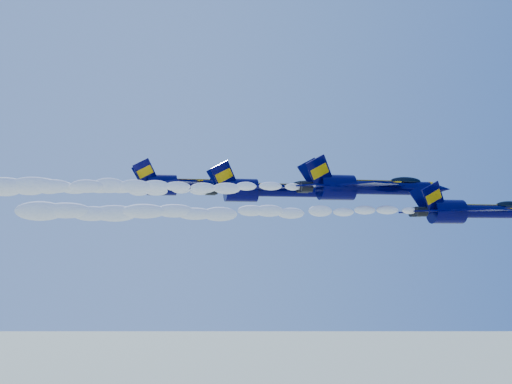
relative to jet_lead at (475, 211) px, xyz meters
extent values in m
cylinder|color=#000034|center=(2.81, 0.00, -0.07)|extent=(8.96, 1.49, 1.49)
ellipsoid|color=#000034|center=(-3.47, 0.00, -0.12)|extent=(1.55, 2.69, 6.37)
ellipsoid|color=black|center=(4.50, 0.00, 0.68)|extent=(3.59, 1.17, 0.99)
cube|color=#F4AE03|center=(4.50, 0.00, 0.38)|extent=(4.18, 1.00, 0.18)
cube|color=#000034|center=(-1.67, -3.98, -0.07)|extent=(5.34, 6.33, 0.18)
cube|color=#000034|center=(-1.67, 3.98, -0.07)|extent=(5.34, 6.33, 0.18)
cube|color=#F4AE03|center=(-0.28, -3.98, 0.03)|extent=(2.40, 4.99, 0.10)
cube|color=#F4AE03|center=(-0.28, 3.98, 0.03)|extent=(2.40, 4.99, 0.10)
cube|color=#000034|center=(-5.66, -1.05, 1.43)|extent=(3.24, 1.03, 3.49)
cube|color=#000034|center=(-5.66, 1.05, 1.43)|extent=(3.24, 1.03, 3.49)
cylinder|color=black|center=(-6.95, -0.65, -0.17)|extent=(1.20, 1.10, 1.10)
cylinder|color=black|center=(-6.95, 0.65, -0.17)|extent=(1.20, 1.10, 1.10)
cube|color=#F4AE03|center=(-0.18, 0.00, 0.71)|extent=(10.96, 0.35, 0.08)
ellipsoid|color=white|center=(-28.00, 0.00, -0.41)|extent=(41.10, 1.94, 1.75)
cylinder|color=#000034|center=(-7.64, 5.19, 2.83)|extent=(9.82, 1.64, 1.64)
ellipsoid|color=#000034|center=(-14.51, 5.19, 2.77)|extent=(1.70, 2.95, 6.99)
cone|color=#000034|center=(-1.31, 5.19, 2.83)|extent=(2.84, 1.64, 1.64)
cylinder|color=#F4AE03|center=(-2.62, 5.19, 2.83)|extent=(0.38, 1.70, 1.70)
ellipsoid|color=black|center=(-5.78, 5.19, 3.65)|extent=(3.93, 1.28, 1.08)
cube|color=#F4AE03|center=(-5.78, 5.19, 3.32)|extent=(4.58, 1.09, 0.20)
cube|color=#000034|center=(-12.55, 0.83, 2.83)|extent=(5.85, 6.94, 0.20)
cube|color=#000034|center=(-12.55, 9.56, 2.83)|extent=(5.85, 6.94, 0.20)
cube|color=#F4AE03|center=(-11.02, 0.83, 2.94)|extent=(2.63, 5.47, 0.11)
cube|color=#F4AE03|center=(-11.02, 9.56, 2.94)|extent=(2.63, 5.47, 0.11)
cube|color=#000034|center=(-16.91, 4.05, 4.47)|extent=(3.56, 1.12, 3.83)
cube|color=#000034|center=(-16.91, 6.34, 4.47)|extent=(3.56, 1.12, 3.83)
cylinder|color=black|center=(-18.33, 4.48, 2.72)|extent=(1.31, 1.20, 1.20)
cylinder|color=black|center=(-18.33, 5.90, 2.72)|extent=(1.31, 1.20, 1.20)
cube|color=#F4AE03|center=(-10.91, 5.19, 3.68)|extent=(12.01, 0.38, 0.09)
ellipsoid|color=white|center=(-39.43, 5.19, 2.48)|extent=(41.10, 2.13, 1.92)
cylinder|color=#000034|center=(-16.39, 16.06, 3.12)|extent=(9.98, 1.66, 1.66)
ellipsoid|color=#000034|center=(-23.38, 16.06, 3.07)|extent=(1.73, 3.00, 7.10)
cone|color=#000034|center=(-9.96, 16.06, 3.12)|extent=(2.88, 1.66, 1.66)
cylinder|color=#F4AE03|center=(-11.29, 16.06, 3.12)|extent=(0.39, 1.73, 1.73)
ellipsoid|color=black|center=(-14.51, 16.06, 3.95)|extent=(3.99, 1.30, 1.10)
cube|color=#F4AE03|center=(-14.51, 16.06, 3.62)|extent=(4.66, 1.11, 0.20)
cube|color=#000034|center=(-21.39, 11.62, 3.12)|extent=(5.95, 7.05, 0.20)
cube|color=#000034|center=(-21.39, 20.49, 3.12)|extent=(5.95, 7.05, 0.20)
cube|color=#F4AE03|center=(-19.83, 11.62, 3.23)|extent=(2.68, 5.56, 0.11)
cube|color=#F4AE03|center=(-19.83, 20.49, 3.23)|extent=(2.68, 5.56, 0.11)
cube|color=#000034|center=(-25.82, 14.89, 4.79)|extent=(3.61, 1.14, 3.89)
cube|color=#000034|center=(-25.82, 17.22, 4.79)|extent=(3.61, 1.14, 3.89)
cylinder|color=black|center=(-27.27, 15.33, 3.01)|extent=(1.33, 1.22, 1.22)
cylinder|color=black|center=(-27.27, 16.78, 3.01)|extent=(1.33, 1.22, 1.22)
cube|color=#F4AE03|center=(-19.72, 16.06, 3.99)|extent=(12.20, 0.39, 0.09)
ellipsoid|color=white|center=(-48.37, 16.06, 2.77)|extent=(41.10, 2.16, 1.95)
cylinder|color=#000034|center=(-25.85, 25.44, 4.36)|extent=(9.73, 1.62, 1.62)
ellipsoid|color=#000034|center=(-32.66, 25.44, 4.30)|extent=(1.69, 2.92, 6.92)
cone|color=#000034|center=(-19.58, 25.44, 4.36)|extent=(2.81, 1.62, 1.62)
cylinder|color=#F4AE03|center=(-20.87, 25.44, 4.36)|extent=(0.38, 1.69, 1.69)
ellipsoid|color=black|center=(-24.01, 25.44, 5.17)|extent=(3.89, 1.26, 1.07)
cube|color=#F4AE03|center=(-24.01, 25.44, 4.84)|extent=(4.54, 1.08, 0.19)
cube|color=#000034|center=(-30.71, 21.11, 4.36)|extent=(5.79, 6.87, 0.19)
cube|color=#000034|center=(-30.71, 29.76, 4.36)|extent=(5.79, 6.87, 0.19)
cube|color=#F4AE03|center=(-29.20, 21.11, 4.47)|extent=(2.61, 5.41, 0.11)
cube|color=#F4AE03|center=(-29.20, 29.76, 4.47)|extent=(2.61, 5.41, 0.11)
cube|color=#000034|center=(-35.04, 24.30, 5.98)|extent=(3.52, 1.11, 3.79)
cube|color=#000034|center=(-35.04, 26.57, 5.98)|extent=(3.52, 1.11, 3.79)
cylinder|color=black|center=(-36.44, 24.73, 4.25)|extent=(1.30, 1.19, 1.19)
cylinder|color=black|center=(-36.44, 26.14, 4.25)|extent=(1.30, 1.19, 1.19)
cube|color=#F4AE03|center=(-29.09, 25.44, 5.20)|extent=(11.89, 0.38, 0.09)
camera|label=1|loc=(-40.70, -64.11, -2.91)|focal=45.00mm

